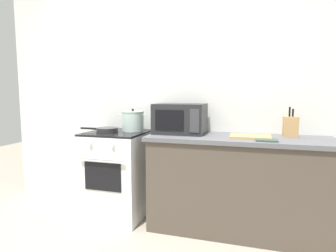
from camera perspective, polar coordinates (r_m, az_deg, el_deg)
name	(u,v)px	position (r m, az deg, el deg)	size (l,w,h in m)	color
ground_plane	(123,249)	(2.68, -8.96, -23.16)	(10.00, 10.00, 0.00)	#9E9384
back_wall	(185,100)	(3.14, 3.36, 5.23)	(4.40, 0.10, 2.50)	silver
lower_cabinet_right	(237,186)	(2.85, 13.62, -11.68)	(1.64, 0.56, 0.88)	#4C4238
countertop_right	(238,139)	(2.74, 13.88, -2.50)	(1.70, 0.60, 0.04)	#59595E
stove	(117,174)	(3.14, -10.16, -9.49)	(0.60, 0.64, 0.92)	white
stock_pot	(133,121)	(3.08, -7.03, 1.01)	(0.32, 0.24, 0.24)	silver
frying_pan	(107,130)	(3.01, -12.21, -0.79)	(0.42, 0.22, 0.05)	#28282B
microwave	(180,119)	(2.86, 2.44, 1.50)	(0.50, 0.37, 0.30)	#232326
cutting_board	(250,136)	(2.71, 16.18, -2.02)	(0.36, 0.26, 0.02)	tan
knife_block	(291,127)	(2.86, 23.34, -0.11)	(0.13, 0.10, 0.28)	tan
oven_mitt	(267,140)	(2.56, 19.15, -2.68)	(0.18, 0.14, 0.02)	#384C42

